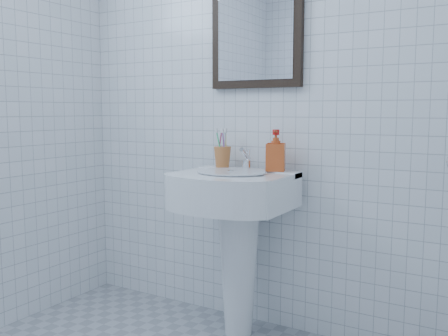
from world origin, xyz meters
The scene contains 6 objects.
wall_back centered at (0.00, 1.20, 1.25)m, with size 2.20×0.02×2.50m, color white.
washbasin centered at (-0.01, 0.99, 0.56)m, with size 0.55×0.40×0.84m.
faucet centered at (-0.01, 1.08, 0.88)m, with size 0.05×0.10×0.11m.
toothbrush_cup centered at (-0.16, 1.10, 0.89)m, with size 0.09×0.09×0.11m, color #BF6A32, non-canonical shape.
soap_dispenser centered at (0.15, 1.10, 0.93)m, with size 0.09×0.09×0.20m, color #BF4412.
wall_mirror centered at (-0.01, 1.18, 1.55)m, with size 0.50×0.04×0.62m.
Camera 1 is at (1.17, -1.11, 1.13)m, focal length 40.00 mm.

